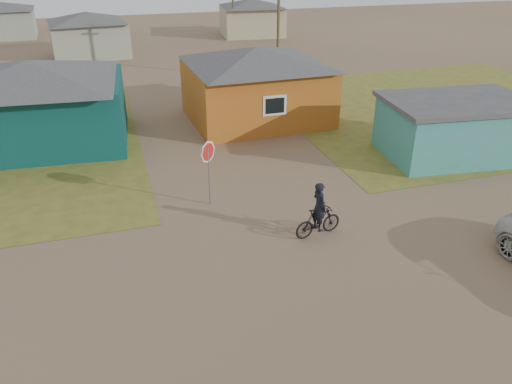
% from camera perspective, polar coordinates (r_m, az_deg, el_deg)
% --- Properties ---
extents(ground, '(120.00, 120.00, 0.00)m').
position_cam_1_polar(ground, '(15.16, 6.60, -8.87)').
color(ground, '#82654B').
extents(grass_ne, '(20.00, 18.00, 0.00)m').
position_cam_1_polar(grass_ne, '(32.12, 20.90, 9.17)').
color(grass_ne, olive).
rests_on(grass_ne, ground).
extents(house_teal, '(8.93, 7.08, 4.00)m').
position_cam_1_polar(house_teal, '(25.80, -24.00, 9.37)').
color(house_teal, '#0A3836').
rests_on(house_teal, ground).
extents(house_yellow, '(7.72, 6.76, 3.90)m').
position_cam_1_polar(house_yellow, '(27.20, 0.05, 12.35)').
color(house_yellow, '#B05C1B').
rests_on(house_yellow, ground).
extents(shed_turquoise, '(6.71, 4.93, 2.60)m').
position_cam_1_polar(shed_turquoise, '(24.20, 21.76, 6.86)').
color(shed_turquoise, teal).
rests_on(shed_turquoise, ground).
extents(house_pale_west, '(7.04, 6.15, 3.60)m').
position_cam_1_polar(house_pale_west, '(45.72, -18.58, 16.77)').
color(house_pale_west, gray).
rests_on(house_pale_west, ground).
extents(house_beige_east, '(6.95, 6.05, 3.60)m').
position_cam_1_polar(house_beige_east, '(53.85, -0.45, 19.41)').
color(house_beige_east, tan).
rests_on(house_beige_east, ground).
extents(house_pale_north, '(6.28, 5.81, 3.40)m').
position_cam_1_polar(house_pale_north, '(58.29, -26.80, 17.19)').
color(house_pale_north, gray).
rests_on(house_pale_north, ground).
extents(utility_pole_near, '(1.40, 0.20, 8.00)m').
position_cam_1_polar(utility_pole_near, '(35.50, 2.58, 19.25)').
color(utility_pole_near, brown).
rests_on(utility_pole_near, ground).
extents(stop_sign, '(0.78, 0.32, 2.51)m').
position_cam_1_polar(stop_sign, '(17.92, -5.47, 3.83)').
color(stop_sign, gray).
rests_on(stop_sign, ground).
extents(cyclist, '(1.76, 0.77, 1.93)m').
position_cam_1_polar(cyclist, '(16.49, 7.15, -2.81)').
color(cyclist, black).
rests_on(cyclist, ground).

